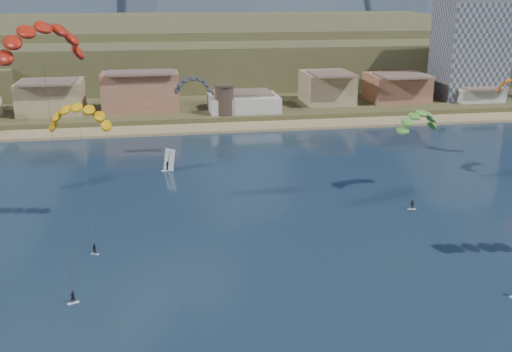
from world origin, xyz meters
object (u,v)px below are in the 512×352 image
at_px(apartment_tower, 470,48).
at_px(windsurfer, 168,164).
at_px(kitesurfer_green, 418,118).
at_px(kitesurfer_yellow, 79,113).
at_px(watchtower, 225,99).
at_px(kitesurfer_red, 40,36).

distance_m(apartment_tower, windsurfer, 114.48).
bearing_deg(apartment_tower, kitesurfer_green, -123.44).
bearing_deg(apartment_tower, kitesurfer_yellow, -142.03).
bearing_deg(watchtower, apartment_tower, 9.93).
xyz_separation_m(kitesurfer_red, windsurfer, (15.65, 41.50, -29.52)).
xyz_separation_m(watchtower, kitesurfer_red, (-32.76, -85.87, 24.59)).
xyz_separation_m(watchtower, kitesurfer_green, (27.29, -65.82, 7.68)).
height_order(kitesurfer_yellow, windsurfer, kitesurfer_yellow).
distance_m(kitesurfer_yellow, kitesurfer_green, 58.52).
bearing_deg(kitesurfer_green, kitesurfer_yellow, -173.53).
height_order(apartment_tower, kitesurfer_green, apartment_tower).
bearing_deg(windsurfer, kitesurfer_yellow, -115.87).
distance_m(apartment_tower, kitesurfer_green, 95.73).
distance_m(apartment_tower, kitesurfer_red, 151.20).
bearing_deg(kitesurfer_red, watchtower, 69.12).
distance_m(watchtower, kitesurfer_green, 71.67).
bearing_deg(kitesurfer_red, apartment_tower, 41.53).
distance_m(kitesurfer_yellow, windsurfer, 35.46).
bearing_deg(windsurfer, kitesurfer_green, -25.80).
xyz_separation_m(kitesurfer_red, kitesurfer_green, (60.05, 20.04, -16.91)).
bearing_deg(kitesurfer_green, watchtower, 112.52).
bearing_deg(kitesurfer_yellow, apartment_tower, 37.97).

